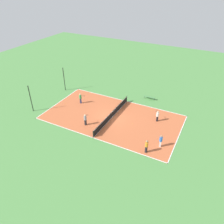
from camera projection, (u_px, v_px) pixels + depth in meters
ground_plane at (112, 117)px, 31.30m from camera, size 80.00×80.00×0.00m
court_surface at (112, 117)px, 31.29m from camera, size 10.52×19.13×0.02m
tennis_net at (112, 114)px, 31.01m from camera, size 10.32×0.10×1.00m
bench at (149, 97)px, 35.59m from camera, size 0.36×1.88×0.45m
player_far_green at (80, 98)px, 34.18m from camera, size 0.75×0.97×1.68m
player_baseline_gray at (85, 119)px, 29.22m from camera, size 0.94×0.37×1.65m
player_center_orange at (147, 146)px, 24.66m from camera, size 0.41×0.41×1.72m
player_near_blue at (161, 140)px, 25.48m from camera, size 0.44×0.44×1.66m
player_far_white at (158, 115)px, 30.00m from camera, size 0.97×0.78×1.61m
tennis_ball_right_alley at (66, 103)px, 34.55m from camera, size 0.07×0.07×0.07m
tennis_ball_left_sideline at (115, 100)px, 35.36m from camera, size 0.07×0.07×0.07m
tennis_ball_far_baseline at (132, 124)px, 29.90m from camera, size 0.07×0.07×0.07m
tennis_ball_midcourt at (152, 110)px, 32.81m from camera, size 0.07×0.07×0.07m
fence_post_back_left at (31, 99)px, 31.64m from camera, size 0.12×0.12×4.17m
fence_post_back_right at (64, 79)px, 37.48m from camera, size 0.12×0.12×4.17m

